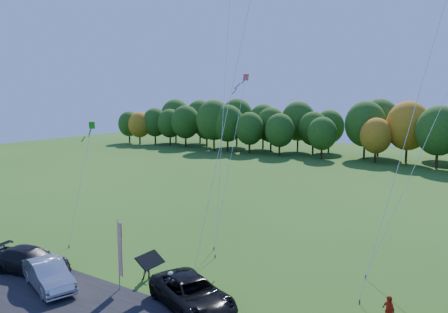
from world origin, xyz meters
The scene contains 15 objects.
ground centered at (0.00, 0.00, 0.00)m, with size 160.00×160.00×0.00m, color #275516.
tree_line centered at (0.00, 55.00, 0.00)m, with size 116.00×12.00×10.00m, color #1E4711, non-canonical shape.
black_suv centered at (2.49, -0.84, 0.81)m, with size 2.68×5.81×1.61m, color black.
silver_sedan centered at (-5.94, -3.44, 0.80)m, with size 1.70×4.86×1.60m, color #A8A8AC.
dark_truck_a centered at (-8.88, -2.65, 0.77)m, with size 2.15×5.29×1.54m, color black.
person_tailgate_a centered at (1.05, -0.77, 0.82)m, with size 0.60×0.39×1.65m, color silver.
person_tailgate_b centered at (-1.88, 0.50, 0.78)m, with size 0.75×0.59×1.55m, color gray.
person_east centered at (11.51, 2.82, 0.79)m, with size 0.93×0.39×1.59m, color red.
feather_flag centered at (-2.13, -1.44, 2.53)m, with size 0.51×0.25×4.14m.
kite_delta_blue centered at (-2.73, 10.39, 13.09)m, with size 5.78×10.40×27.02m.
kite_parafoil_orange centered at (11.42, 10.56, 13.21)m, with size 5.34×12.68×26.75m.
kite_delta_red centered at (0.41, 6.86, 13.12)m, with size 2.40×8.91×24.96m.
kite_diamond_green centered at (-11.60, 3.63, 4.43)m, with size 2.66×4.88×9.18m.
kite_diamond_white centered at (11.07, 10.51, 6.91)m, with size 4.69×5.81×14.33m.
kite_diamond_pink centered at (-2.54, 10.94, 6.39)m, with size 2.69×8.58×13.14m.
Camera 1 is at (15.65, -17.88, 11.10)m, focal length 35.00 mm.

